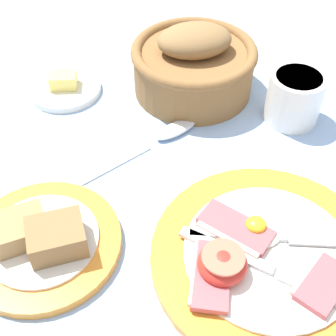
{
  "coord_description": "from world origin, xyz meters",
  "views": [
    {
      "loc": [
        -0.01,
        -0.3,
        0.44
      ],
      "look_at": [
        -0.06,
        0.1,
        0.02
      ],
      "focal_mm": 50.0,
      "sensor_mm": 36.0,
      "label": 1
    }
  ],
  "objects_px": {
    "sugar_cup": "(295,97)",
    "teaspoon_by_saucer": "(161,137)",
    "breakfast_plate": "(263,256)",
    "bread_basket": "(194,64)",
    "bread_plate": "(42,240)",
    "butter_dish": "(65,87)"
  },
  "relations": [
    {
      "from": "breakfast_plate",
      "to": "butter_dish",
      "type": "xyz_separation_m",
      "value": [
        -0.3,
        0.27,
        -0.0
      ]
    },
    {
      "from": "bread_plate",
      "to": "butter_dish",
      "type": "xyz_separation_m",
      "value": [
        -0.06,
        0.28,
        -0.01
      ]
    },
    {
      "from": "bread_basket",
      "to": "teaspoon_by_saucer",
      "type": "relative_size",
      "value": 1.22
    },
    {
      "from": "breakfast_plate",
      "to": "bread_basket",
      "type": "xyz_separation_m",
      "value": [
        -0.11,
        0.3,
        0.04
      ]
    },
    {
      "from": "breakfast_plate",
      "to": "bread_plate",
      "type": "relative_size",
      "value": 1.47
    },
    {
      "from": "bread_plate",
      "to": "bread_basket",
      "type": "height_order",
      "value": "bread_basket"
    },
    {
      "from": "sugar_cup",
      "to": "butter_dish",
      "type": "relative_size",
      "value": 0.7
    },
    {
      "from": "bread_basket",
      "to": "butter_dish",
      "type": "relative_size",
      "value": 1.69
    },
    {
      "from": "teaspoon_by_saucer",
      "to": "butter_dish",
      "type": "bearing_deg",
      "value": 105.39
    },
    {
      "from": "bread_plate",
      "to": "sugar_cup",
      "type": "height_order",
      "value": "sugar_cup"
    },
    {
      "from": "bread_plate",
      "to": "bread_basket",
      "type": "relative_size",
      "value": 0.94
    },
    {
      "from": "bread_plate",
      "to": "teaspoon_by_saucer",
      "type": "relative_size",
      "value": 1.15
    },
    {
      "from": "breakfast_plate",
      "to": "butter_dish",
      "type": "relative_size",
      "value": 2.34
    },
    {
      "from": "butter_dish",
      "to": "teaspoon_by_saucer",
      "type": "relative_size",
      "value": 0.73
    },
    {
      "from": "sugar_cup",
      "to": "bread_basket",
      "type": "height_order",
      "value": "bread_basket"
    },
    {
      "from": "sugar_cup",
      "to": "teaspoon_by_saucer",
      "type": "xyz_separation_m",
      "value": [
        -0.18,
        -0.07,
        -0.03
      ]
    },
    {
      "from": "breakfast_plate",
      "to": "sugar_cup",
      "type": "bearing_deg",
      "value": 80.74
    },
    {
      "from": "breakfast_plate",
      "to": "teaspoon_by_saucer",
      "type": "xyz_separation_m",
      "value": [
        -0.14,
        0.18,
        -0.01
      ]
    },
    {
      "from": "butter_dish",
      "to": "bread_plate",
      "type": "bearing_deg",
      "value": -78.35
    },
    {
      "from": "bread_basket",
      "to": "butter_dish",
      "type": "bearing_deg",
      "value": -170.62
    },
    {
      "from": "bread_basket",
      "to": "teaspoon_by_saucer",
      "type": "bearing_deg",
      "value": -104.53
    },
    {
      "from": "breakfast_plate",
      "to": "teaspoon_by_saucer",
      "type": "height_order",
      "value": "breakfast_plate"
    }
  ]
}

